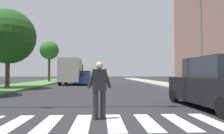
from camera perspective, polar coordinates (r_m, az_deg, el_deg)
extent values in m
plane|color=#262628|center=(27.55, -4.16, -4.54)|extent=(140.00, 140.00, 0.00)
cube|color=silver|center=(6.46, -24.59, -13.54)|extent=(0.45, 2.20, 0.01)
cube|color=silver|center=(6.20, -16.59, -14.14)|extent=(0.45, 2.20, 0.01)
cube|color=silver|center=(6.06, -8.01, -14.48)|extent=(0.45, 2.20, 0.01)
cube|color=silver|center=(6.05, 0.79, -14.51)|extent=(0.45, 2.20, 0.01)
cube|color=silver|center=(6.18, 9.42, -14.23)|extent=(0.45, 2.20, 0.01)
cube|color=silver|center=(6.43, 17.50, -13.68)|extent=(0.45, 2.20, 0.01)
cube|color=silver|center=(6.79, 24.82, -12.95)|extent=(0.45, 2.20, 0.01)
cube|color=#477A38|center=(26.80, -20.78, -4.35)|extent=(4.40, 64.00, 0.15)
cylinder|color=#4C3823|center=(20.63, -26.07, -0.72)|extent=(0.36, 0.36, 2.99)
sphere|color=#1E4C19|center=(20.88, -25.96, 7.31)|extent=(4.74, 4.74, 4.74)
cylinder|color=#4C3823|center=(34.57, -16.39, -0.36)|extent=(0.36, 0.36, 3.98)
sphere|color=#2D6628|center=(34.75, -16.35, 4.36)|extent=(2.91, 2.91, 2.91)
cube|color=#9E9991|center=(26.68, 13.68, -4.42)|extent=(3.00, 64.00, 0.15)
cylinder|color=slate|center=(16.65, 22.70, 7.23)|extent=(0.14, 0.14, 7.50)
cylinder|color=#262628|center=(6.43, -2.43, -9.94)|extent=(0.19, 0.19, 0.85)
cylinder|color=#262628|center=(6.38, -4.37, -10.01)|extent=(0.19, 0.19, 0.85)
cube|color=#262628|center=(6.34, -3.38, -3.39)|extent=(0.43, 0.32, 0.62)
cylinder|color=#262628|center=(6.40, -1.29, -3.10)|extent=(0.28, 0.15, 0.58)
cylinder|color=#262628|center=(6.28, -5.51, -3.11)|extent=(0.28, 0.15, 0.58)
sphere|color=beige|center=(6.34, -3.37, 0.41)|extent=(0.27, 0.27, 0.22)
cube|color=black|center=(9.23, 25.71, -5.55)|extent=(2.15, 4.70, 0.96)
cube|color=#2D333D|center=(9.02, 26.41, -0.07)|extent=(1.81, 2.62, 0.79)
cylinder|color=black|center=(10.51, 16.25, -7.26)|extent=(0.26, 0.65, 0.64)
cylinder|color=black|center=(11.29, 24.49, -6.79)|extent=(0.26, 0.65, 0.64)
cylinder|color=black|center=(7.25, 27.69, -9.65)|extent=(0.26, 0.65, 0.64)
cube|color=navy|center=(25.54, -7.42, -3.36)|extent=(2.10, 4.18, 0.79)
cube|color=#2D333D|center=(25.32, -7.48, -1.74)|extent=(1.73, 1.93, 0.65)
cylinder|color=black|center=(27.23, -8.68, -3.88)|extent=(0.26, 0.65, 0.64)
cylinder|color=black|center=(27.01, -5.19, -3.91)|extent=(0.26, 0.65, 0.64)
cylinder|color=black|center=(24.13, -9.93, -4.15)|extent=(0.26, 0.65, 0.64)
cylinder|color=black|center=(23.87, -6.00, -4.19)|extent=(0.26, 0.65, 0.64)
cube|color=black|center=(28.70, -10.13, -1.51)|extent=(2.30, 2.00, 2.20)
cube|color=beige|center=(25.63, -10.97, -0.81)|extent=(2.30, 4.20, 2.70)
cylinder|color=black|center=(28.86, -12.21, -3.48)|extent=(0.30, 0.90, 0.90)
cylinder|color=black|center=(28.61, -8.05, -3.52)|extent=(0.30, 0.90, 0.90)
cylinder|color=black|center=(24.78, -13.74, -3.76)|extent=(0.30, 0.90, 0.90)
cylinder|color=black|center=(24.48, -8.89, -3.82)|extent=(0.30, 0.90, 0.90)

